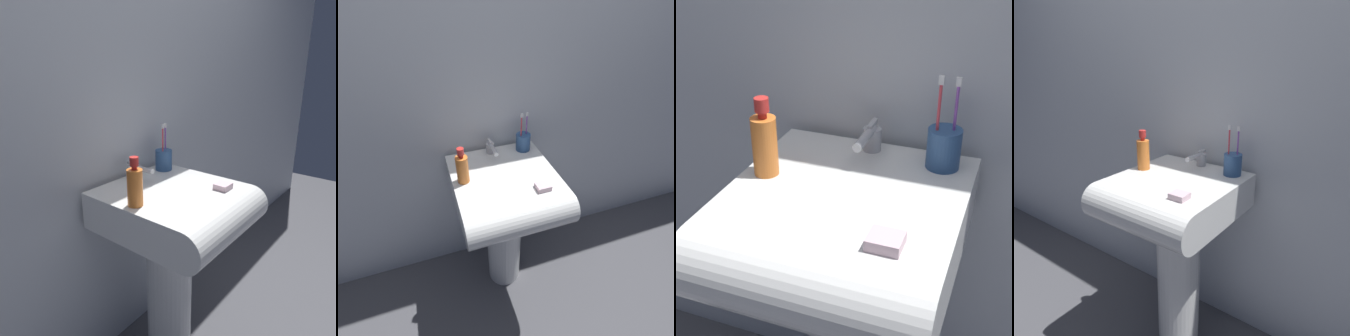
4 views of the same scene
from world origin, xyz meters
The scene contains 7 objects.
wall_back centered at (0.00, 0.29, 1.20)m, with size 5.00×0.05×2.40m, color silver.
sink_pedestal centered at (0.00, 0.00, 0.35)m, with size 0.20×0.20×0.71m, color white.
sink_basin centered at (0.00, -0.06, 0.78)m, with size 0.51×0.57×0.15m.
faucet centered at (-0.01, 0.18, 0.90)m, with size 0.04×0.15×0.08m.
toothbrush_cup centered at (0.17, 0.17, 0.91)m, with size 0.08×0.08×0.22m.
soap_bottle centered at (-0.20, 0.00, 0.94)m, with size 0.06×0.06×0.18m.
bar_soap centered at (0.13, -0.17, 0.87)m, with size 0.07×0.06×0.02m, color silver.
Camera 1 is at (-0.97, -0.77, 1.37)m, focal length 35.00 mm.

